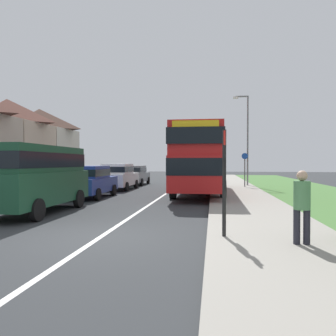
{
  "coord_description": "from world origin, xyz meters",
  "views": [
    {
      "loc": [
        2.74,
        -7.78,
        1.83
      ],
      "look_at": [
        0.8,
        6.48,
        1.6
      ],
      "focal_mm": 35.32,
      "sensor_mm": 36.0,
      "label": 1
    }
  ],
  "objects_px": {
    "bus_stop_sign": "(224,175)",
    "parked_van_dark_green": "(36,174)",
    "pedestrian_at_stop": "(302,204)",
    "parked_car_grey": "(134,174)",
    "cycle_route_sign": "(245,168)",
    "parked_car_white": "(118,176)",
    "street_lamp_mid": "(246,134)",
    "parked_car_blue": "(90,180)",
    "double_decker_bus": "(200,157)"
  },
  "relations": [
    {
      "from": "pedestrian_at_stop",
      "to": "street_lamp_mid",
      "type": "relative_size",
      "value": 0.24
    },
    {
      "from": "parked_car_blue",
      "to": "street_lamp_mid",
      "type": "distance_m",
      "value": 12.97
    },
    {
      "from": "parked_car_grey",
      "to": "double_decker_bus",
      "type": "bearing_deg",
      "value": -51.23
    },
    {
      "from": "parked_car_blue",
      "to": "pedestrian_at_stop",
      "type": "relative_size",
      "value": 2.48
    },
    {
      "from": "cycle_route_sign",
      "to": "street_lamp_mid",
      "type": "bearing_deg",
      "value": 80.97
    },
    {
      "from": "parked_car_white",
      "to": "street_lamp_mid",
      "type": "xyz_separation_m",
      "value": [
        8.83,
        3.8,
        3.02
      ]
    },
    {
      "from": "parked_van_dark_green",
      "to": "street_lamp_mid",
      "type": "distance_m",
      "value": 16.98
    },
    {
      "from": "cycle_route_sign",
      "to": "street_lamp_mid",
      "type": "relative_size",
      "value": 0.37
    },
    {
      "from": "double_decker_bus",
      "to": "parked_car_blue",
      "type": "height_order",
      "value": "double_decker_bus"
    },
    {
      "from": "parked_van_dark_green",
      "to": "street_lamp_mid",
      "type": "height_order",
      "value": "street_lamp_mid"
    },
    {
      "from": "parked_car_grey",
      "to": "pedestrian_at_stop",
      "type": "distance_m",
      "value": 21.13
    },
    {
      "from": "pedestrian_at_stop",
      "to": "bus_stop_sign",
      "type": "bearing_deg",
      "value": 160.49
    },
    {
      "from": "double_decker_bus",
      "to": "pedestrian_at_stop",
      "type": "bearing_deg",
      "value": -78.12
    },
    {
      "from": "parked_car_white",
      "to": "bus_stop_sign",
      "type": "bearing_deg",
      "value": -64.55
    },
    {
      "from": "parked_car_grey",
      "to": "cycle_route_sign",
      "type": "relative_size",
      "value": 1.73
    },
    {
      "from": "parked_van_dark_green",
      "to": "parked_car_grey",
      "type": "distance_m",
      "value": 15.44
    },
    {
      "from": "parked_van_dark_green",
      "to": "street_lamp_mid",
      "type": "bearing_deg",
      "value": 58.12
    },
    {
      "from": "parked_car_grey",
      "to": "cycle_route_sign",
      "type": "height_order",
      "value": "cycle_route_sign"
    },
    {
      "from": "parked_car_white",
      "to": "cycle_route_sign",
      "type": "height_order",
      "value": "cycle_route_sign"
    },
    {
      "from": "parked_car_grey",
      "to": "street_lamp_mid",
      "type": "height_order",
      "value": "street_lamp_mid"
    },
    {
      "from": "parked_car_white",
      "to": "parked_car_grey",
      "type": "distance_m",
      "value": 4.98
    },
    {
      "from": "parked_van_dark_green",
      "to": "parked_car_grey",
      "type": "relative_size",
      "value": 1.2
    },
    {
      "from": "bus_stop_sign",
      "to": "parked_van_dark_green",
      "type": "bearing_deg",
      "value": 152.64
    },
    {
      "from": "pedestrian_at_stop",
      "to": "parked_car_grey",
      "type": "bearing_deg",
      "value": 113.11
    },
    {
      "from": "cycle_route_sign",
      "to": "double_decker_bus",
      "type": "bearing_deg",
      "value": -124.22
    },
    {
      "from": "parked_car_blue",
      "to": "parked_car_white",
      "type": "bearing_deg",
      "value": 89.83
    },
    {
      "from": "bus_stop_sign",
      "to": "street_lamp_mid",
      "type": "height_order",
      "value": "street_lamp_mid"
    },
    {
      "from": "parked_car_blue",
      "to": "parked_car_grey",
      "type": "height_order",
      "value": "parked_car_blue"
    },
    {
      "from": "double_decker_bus",
      "to": "pedestrian_at_stop",
      "type": "relative_size",
      "value": 6.59
    },
    {
      "from": "parked_van_dark_green",
      "to": "pedestrian_at_stop",
      "type": "relative_size",
      "value": 3.12
    },
    {
      "from": "parked_car_blue",
      "to": "street_lamp_mid",
      "type": "relative_size",
      "value": 0.6
    },
    {
      "from": "parked_car_blue",
      "to": "cycle_route_sign",
      "type": "xyz_separation_m",
      "value": [
        8.61,
        7.46,
        0.52
      ]
    },
    {
      "from": "parked_van_dark_green",
      "to": "parked_car_white",
      "type": "distance_m",
      "value": 10.46
    },
    {
      "from": "pedestrian_at_stop",
      "to": "bus_stop_sign",
      "type": "xyz_separation_m",
      "value": [
        -1.59,
        0.56,
        0.56
      ]
    },
    {
      "from": "parked_car_white",
      "to": "pedestrian_at_stop",
      "type": "bearing_deg",
      "value": -60.43
    },
    {
      "from": "parked_car_white",
      "to": "parked_car_grey",
      "type": "relative_size",
      "value": 0.99
    },
    {
      "from": "parked_van_dark_green",
      "to": "pedestrian_at_stop",
      "type": "xyz_separation_m",
      "value": [
        8.23,
        -4.0,
        -0.46
      ]
    },
    {
      "from": "parked_car_white",
      "to": "parked_car_grey",
      "type": "xyz_separation_m",
      "value": [
        -0.1,
        4.98,
        -0.07
      ]
    },
    {
      "from": "pedestrian_at_stop",
      "to": "street_lamp_mid",
      "type": "xyz_separation_m",
      "value": [
        0.64,
        18.25,
        3.0
      ]
    },
    {
      "from": "double_decker_bus",
      "to": "bus_stop_sign",
      "type": "distance_m",
      "value": 11.83
    },
    {
      "from": "parked_van_dark_green",
      "to": "bus_stop_sign",
      "type": "height_order",
      "value": "bus_stop_sign"
    },
    {
      "from": "parked_car_white",
      "to": "street_lamp_mid",
      "type": "relative_size",
      "value": 0.63
    },
    {
      "from": "parked_car_grey",
      "to": "parked_car_white",
      "type": "bearing_deg",
      "value": -88.89
    },
    {
      "from": "parked_car_grey",
      "to": "pedestrian_at_stop",
      "type": "height_order",
      "value": "pedestrian_at_stop"
    },
    {
      "from": "parked_car_grey",
      "to": "parked_car_blue",
      "type": "bearing_deg",
      "value": -89.54
    },
    {
      "from": "double_decker_bus",
      "to": "bus_stop_sign",
      "type": "bearing_deg",
      "value": -85.11
    },
    {
      "from": "parked_car_blue",
      "to": "parked_car_white",
      "type": "xyz_separation_m",
      "value": [
        0.02,
        5.17,
        0.04
      ]
    },
    {
      "from": "double_decker_bus",
      "to": "cycle_route_sign",
      "type": "height_order",
      "value": "double_decker_bus"
    },
    {
      "from": "parked_car_white",
      "to": "street_lamp_mid",
      "type": "height_order",
      "value": "street_lamp_mid"
    },
    {
      "from": "parked_car_blue",
      "to": "parked_car_grey",
      "type": "relative_size",
      "value": 0.95
    }
  ]
}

